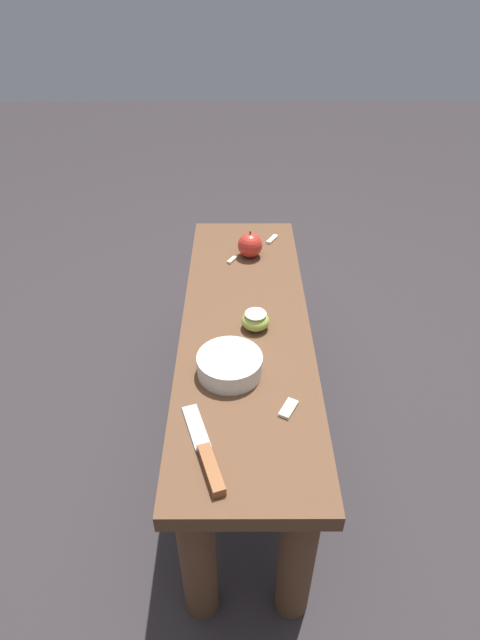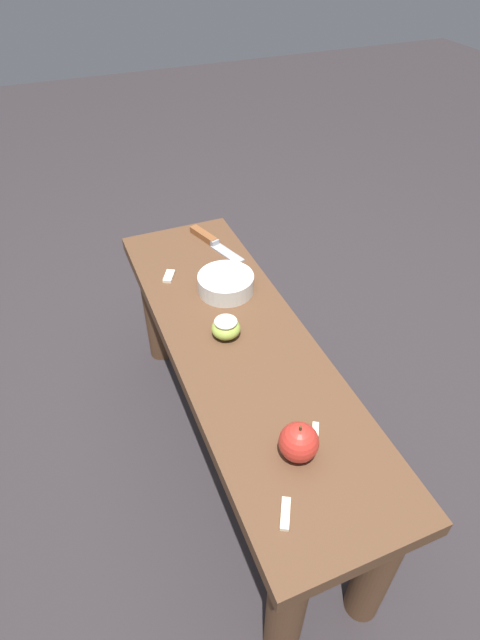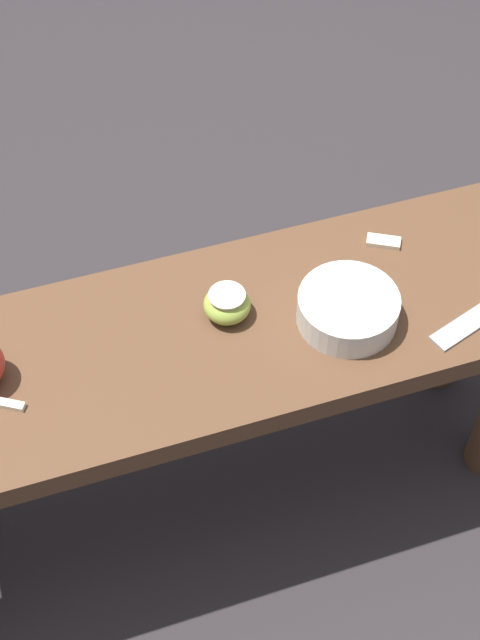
{
  "view_description": "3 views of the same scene",
  "coord_description": "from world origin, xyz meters",
  "px_view_note": "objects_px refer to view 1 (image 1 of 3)",
  "views": [
    {
      "loc": [
        -1.01,
        0.02,
        1.23
      ],
      "look_at": [
        -0.04,
        0.01,
        0.48
      ],
      "focal_mm": 28.0,
      "sensor_mm": 36.0,
      "label": 1
    },
    {
      "loc": [
        0.79,
        -0.32,
        1.26
      ],
      "look_at": [
        -0.04,
        0.01,
        0.48
      ],
      "focal_mm": 28.0,
      "sensor_mm": 36.0,
      "label": 2
    },
    {
      "loc": [
        0.21,
        0.76,
        1.46
      ],
      "look_at": [
        -0.04,
        0.01,
        0.48
      ],
      "focal_mm": 50.0,
      "sensor_mm": 36.0,
      "label": 3
    }
  ],
  "objects_px": {
    "apple_whole": "(250,245)",
    "bowl": "(230,365)",
    "wooden_bench": "(245,354)",
    "apple_cut": "(256,320)",
    "knife": "(207,458)"
  },
  "relations": [
    {
      "from": "wooden_bench",
      "to": "bowl",
      "type": "height_order",
      "value": "bowl"
    },
    {
      "from": "bowl",
      "to": "apple_cut",
      "type": "bearing_deg",
      "value": -20.89
    },
    {
      "from": "wooden_bench",
      "to": "apple_whole",
      "type": "distance_m",
      "value": 0.36
    },
    {
      "from": "knife",
      "to": "apple_cut",
      "type": "height_order",
      "value": "apple_cut"
    },
    {
      "from": "bowl",
      "to": "apple_whole",
      "type": "bearing_deg",
      "value": -6.03
    },
    {
      "from": "wooden_bench",
      "to": "apple_whole",
      "type": "height_order",
      "value": "apple_whole"
    },
    {
      "from": "wooden_bench",
      "to": "knife",
      "type": "xyz_separation_m",
      "value": [
        -0.43,
        0.08,
        0.12
      ]
    },
    {
      "from": "knife",
      "to": "bowl",
      "type": "relative_size",
      "value": 1.52
    },
    {
      "from": "wooden_bench",
      "to": "knife",
      "type": "distance_m",
      "value": 0.45
    },
    {
      "from": "apple_whole",
      "to": "bowl",
      "type": "distance_m",
      "value": 0.52
    },
    {
      "from": "apple_cut",
      "to": "bowl",
      "type": "relative_size",
      "value": 0.47
    },
    {
      "from": "knife",
      "to": "bowl",
      "type": "height_order",
      "value": "bowl"
    },
    {
      "from": "apple_whole",
      "to": "bowl",
      "type": "relative_size",
      "value": 0.58
    },
    {
      "from": "apple_cut",
      "to": "apple_whole",
      "type": "bearing_deg",
      "value": 1.15
    },
    {
      "from": "wooden_bench",
      "to": "knife",
      "type": "height_order",
      "value": "knife"
    }
  ]
}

